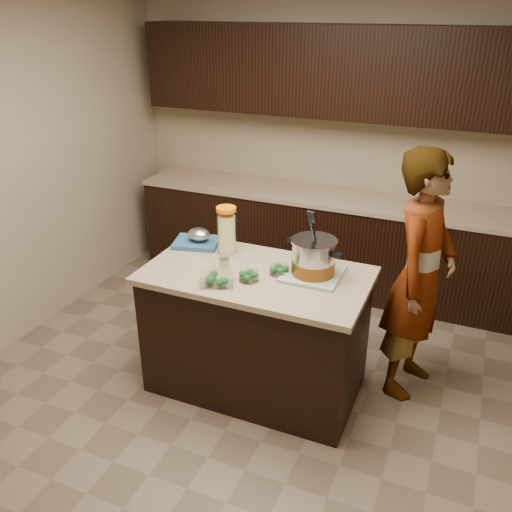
# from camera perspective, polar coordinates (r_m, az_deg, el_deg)

# --- Properties ---
(ground_plane) EXTENTS (4.00, 4.00, 0.00)m
(ground_plane) POSITION_cam_1_polar(r_m,az_deg,el_deg) (4.00, 0.00, -13.35)
(ground_plane) COLOR brown
(ground_plane) RESTS_ON ground
(room_shell) EXTENTS (4.04, 4.04, 2.72)m
(room_shell) POSITION_cam_1_polar(r_m,az_deg,el_deg) (3.22, 0.00, 11.26)
(room_shell) COLOR tan
(room_shell) RESTS_ON ground
(back_cabinets) EXTENTS (3.60, 0.63, 2.33)m
(back_cabinets) POSITION_cam_1_polar(r_m,az_deg,el_deg) (5.02, 7.87, 6.99)
(back_cabinets) COLOR black
(back_cabinets) RESTS_ON ground
(island) EXTENTS (1.46, 0.81, 0.90)m
(island) POSITION_cam_1_polar(r_m,az_deg,el_deg) (3.73, 0.00, -7.91)
(island) COLOR black
(island) RESTS_ON ground
(dish_towel) EXTENTS (0.36, 0.36, 0.02)m
(dish_towel) POSITION_cam_1_polar(r_m,az_deg,el_deg) (3.49, 5.99, -1.91)
(dish_towel) COLOR #517853
(dish_towel) RESTS_ON island
(stock_pot) EXTENTS (0.40, 0.37, 0.42)m
(stock_pot) POSITION_cam_1_polar(r_m,az_deg,el_deg) (3.44, 6.07, -0.32)
(stock_pot) COLOR #B7B7BC
(stock_pot) RESTS_ON dish_towel
(lemonade_pitcher) EXTENTS (0.16, 0.16, 0.33)m
(lemonade_pitcher) POSITION_cam_1_polar(r_m,az_deg,el_deg) (3.73, -3.10, 2.53)
(lemonade_pitcher) COLOR #DCDA86
(lemonade_pitcher) RESTS_ON island
(mason_jar) EXTENTS (0.09, 0.09, 0.13)m
(mason_jar) POSITION_cam_1_polar(r_m,az_deg,el_deg) (3.51, -3.36, -0.72)
(mason_jar) COLOR #DCDA86
(mason_jar) RESTS_ON island
(broccoli_tub_left) EXTENTS (0.15, 0.15, 0.06)m
(broccoli_tub_left) POSITION_cam_1_polar(r_m,az_deg,el_deg) (3.48, 2.45, -1.52)
(broccoli_tub_left) COLOR silver
(broccoli_tub_left) RESTS_ON island
(broccoli_tub_right) EXTENTS (0.14, 0.14, 0.06)m
(broccoli_tub_right) POSITION_cam_1_polar(r_m,az_deg,el_deg) (3.40, -0.77, -2.18)
(broccoli_tub_right) COLOR silver
(broccoli_tub_right) RESTS_ON island
(broccoli_tub_rect) EXTENTS (0.25, 0.22, 0.07)m
(broccoli_tub_rect) POSITION_cam_1_polar(r_m,az_deg,el_deg) (3.36, -4.13, -2.48)
(broccoli_tub_rect) COLOR silver
(broccoli_tub_rect) RESTS_ON island
(blue_tray) EXTENTS (0.37, 0.32, 0.12)m
(blue_tray) POSITION_cam_1_polar(r_m,az_deg,el_deg) (3.91, -6.16, 1.74)
(blue_tray) COLOR navy
(blue_tray) RESTS_ON island
(person) EXTENTS (0.54, 0.70, 1.71)m
(person) POSITION_cam_1_polar(r_m,az_deg,el_deg) (3.71, 16.89, -2.09)
(person) COLOR gray
(person) RESTS_ON ground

